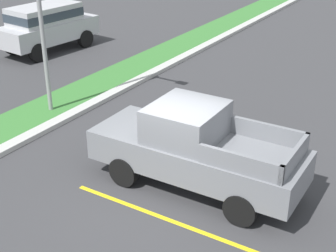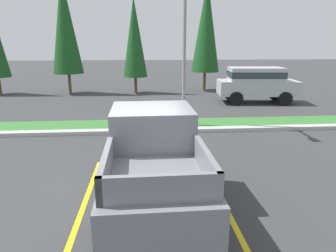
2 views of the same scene
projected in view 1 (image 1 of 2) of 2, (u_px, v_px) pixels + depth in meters
The scene contains 6 objects.
ground_plane at pixel (170, 191), 11.95m from camera, with size 120.00×120.00×0.00m, color #38383A.
parking_line_near at pixel (162, 217), 10.96m from camera, with size 0.12×4.80×0.01m, color yellow.
parking_line_far at pixel (223, 160), 13.33m from camera, with size 0.12×4.80×0.01m, color yellow.
curb_strip at pixel (24, 139), 14.30m from camera, with size 56.00×0.40×0.15m, color #B2B2AD.
pickup_truck_main at pixel (195, 148), 11.72m from camera, with size 2.03×5.26×2.10m.
suv_distant at pixel (47, 24), 21.96m from camera, with size 4.76×2.30×2.10m.
Camera 1 is at (-8.61, -5.29, 6.58)m, focal length 52.32 mm.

